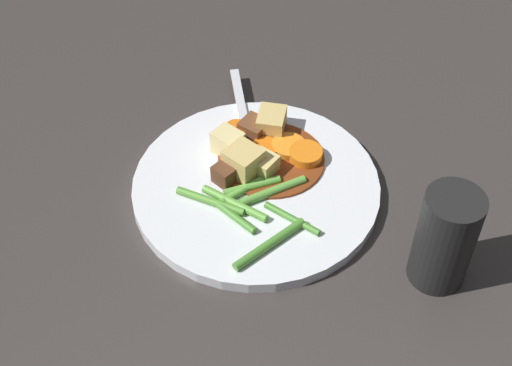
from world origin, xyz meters
TOP-DOWN VIEW (x-y plane):
  - ground_plane at (0.00, 0.00)m, footprint 3.00×3.00m
  - dinner_plate at (0.00, 0.00)m, footprint 0.25×0.25m
  - stew_sauce at (0.04, 0.00)m, footprint 0.11×0.11m
  - carrot_slice_0 at (0.05, -0.03)m, footprint 0.04×0.04m
  - carrot_slice_1 at (0.05, 0.05)m, footprint 0.04×0.04m
  - carrot_slice_2 at (0.04, 0.01)m, footprint 0.03×0.03m
  - carrot_slice_3 at (0.02, 0.02)m, footprint 0.04×0.04m
  - carrot_slice_4 at (0.06, -0.01)m, footprint 0.05×0.05m
  - potato_chunk_0 at (0.08, 0.02)m, footprint 0.04×0.04m
  - potato_chunk_1 at (0.02, 0.00)m, footprint 0.03×0.03m
  - potato_chunk_2 at (0.01, 0.02)m, footprint 0.04×0.04m
  - potato_chunk_3 at (0.03, 0.05)m, footprint 0.03×0.03m
  - meat_chunk_0 at (-0.01, 0.03)m, footprint 0.03×0.03m
  - meat_chunk_1 at (0.06, 0.03)m, footprint 0.03×0.03m
  - green_bean_0 at (-0.03, -0.05)m, footprint 0.02×0.06m
  - green_bean_1 at (-0.04, 0.01)m, footprint 0.02×0.07m
  - green_bean_2 at (-0.01, 0.00)m, footprint 0.05×0.05m
  - green_bean_3 at (-0.01, -0.02)m, footprint 0.06×0.05m
  - green_bean_4 at (-0.02, 0.01)m, footprint 0.06×0.03m
  - green_bean_5 at (-0.05, 0.00)m, footprint 0.03×0.06m
  - green_bean_6 at (-0.04, 0.03)m, footprint 0.01×0.07m
  - green_bean_7 at (-0.07, -0.05)m, footprint 0.08×0.04m
  - fork at (0.07, 0.05)m, footprint 0.15×0.11m
  - pepper_mill at (-0.02, -0.19)m, footprint 0.05×0.05m

SIDE VIEW (x-z plane):
  - ground_plane at x=0.00m, z-range 0.00..0.00m
  - dinner_plate at x=0.00m, z-range 0.00..0.01m
  - stew_sauce at x=0.04m, z-range 0.01..0.02m
  - fork at x=0.07m, z-range 0.01..0.02m
  - green_bean_0 at x=-0.03m, z-range 0.01..0.02m
  - green_bean_5 at x=-0.05m, z-range 0.01..0.02m
  - green_bean_4 at x=-0.02m, z-range 0.01..0.02m
  - green_bean_6 at x=-0.04m, z-range 0.01..0.02m
  - green_bean_2 at x=-0.01m, z-range 0.01..0.02m
  - green_bean_1 at x=-0.04m, z-range 0.01..0.02m
  - green_bean_7 at x=-0.07m, z-range 0.01..0.02m
  - green_bean_3 at x=-0.01m, z-range 0.01..0.02m
  - carrot_slice_2 at x=0.04m, z-range 0.01..0.02m
  - carrot_slice_4 at x=0.06m, z-range 0.01..0.02m
  - carrot_slice_3 at x=0.02m, z-range 0.01..0.02m
  - carrot_slice_0 at x=0.05m, z-range 0.01..0.03m
  - carrot_slice_1 at x=0.05m, z-range 0.01..0.03m
  - meat_chunk_1 at x=0.06m, z-range 0.01..0.03m
  - meat_chunk_0 at x=-0.01m, z-range 0.01..0.03m
  - potato_chunk_1 at x=0.02m, z-range 0.01..0.03m
  - potato_chunk_0 at x=0.08m, z-range 0.01..0.04m
  - potato_chunk_3 at x=0.03m, z-range 0.01..0.04m
  - potato_chunk_2 at x=0.01m, z-range 0.01..0.04m
  - pepper_mill at x=-0.02m, z-range 0.00..0.10m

